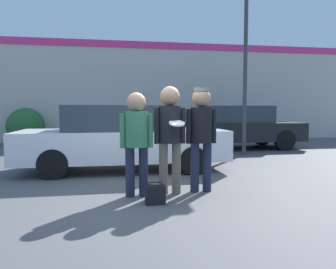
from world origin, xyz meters
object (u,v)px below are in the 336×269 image
person_right (201,129)px  person_middle_with_frisbee (170,129)px  handbag (155,194)px  person_left (137,135)px  shrub (26,126)px  parked_car_far (237,127)px  street_lamp (253,40)px  parked_car_near (123,138)px

person_right → person_middle_with_frisbee: bearing=-172.5°
person_middle_with_frisbee → handbag: (-0.32, -0.55, -0.93)m
person_left → person_right: 1.13m
shrub → parked_car_far: bearing=-18.6°
person_middle_with_frisbee → person_right: bearing=7.5°
person_right → parked_car_far: (3.01, 5.87, -0.30)m
street_lamp → handbag: (-3.71, -4.84, -3.38)m
street_lamp → shrub: street_lamp is taller
person_middle_with_frisbee → parked_car_far: person_middle_with_frisbee is taller
parked_car_near → shrub: size_ratio=3.18×
person_right → shrub: person_right is taller
person_middle_with_frisbee → handbag: bearing=-120.6°
person_left → street_lamp: (3.94, 4.34, 2.52)m
person_right → street_lamp: bearing=56.2°
person_left → handbag: (0.23, -0.50, -0.86)m
street_lamp → handbag: street_lamp is taller
street_lamp → handbag: 6.97m
person_left → parked_car_near: bearing=93.3°
handbag → street_lamp: bearing=52.5°
parked_car_far → shrub: bearing=161.4°
parked_car_near → shrub: parked_car_near is taller
parked_car_near → person_left: bearing=-86.7°
street_lamp → person_middle_with_frisbee: bearing=-128.3°
parked_car_far → street_lamp: (-0.18, -1.65, 2.75)m
person_left → parked_car_far: person_left is taller
person_left → shrub: size_ratio=1.14×
parked_car_far → street_lamp: size_ratio=0.77×
parked_car_far → street_lamp: street_lamp is taller
parked_car_near → parked_car_far: size_ratio=1.06×
person_middle_with_frisbee → parked_car_near: (-0.70, 2.35, -0.34)m
parked_car_near → street_lamp: (4.08, 1.94, 2.78)m
person_left → person_middle_with_frisbee: person_middle_with_frisbee is taller
person_middle_with_frisbee → street_lamp: (3.38, 4.29, 2.44)m
parked_car_near → parked_car_far: 5.57m
parked_car_far → person_middle_with_frisbee: bearing=-120.9°
person_right → handbag: size_ratio=5.53×
parked_car_near → handbag: 2.99m
parked_car_far → street_lamp: 3.21m
person_right → handbag: person_right is taller
street_lamp → shrub: 9.26m
handbag → person_right: bearing=35.2°
handbag → shrub: bearing=113.7°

